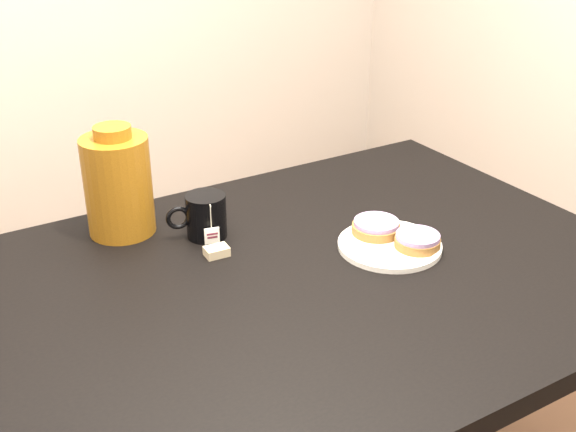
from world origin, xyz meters
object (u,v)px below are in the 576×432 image
(bagel_back, at_px, (376,227))
(mug, at_px, (205,216))
(table, at_px, (271,322))
(bagel_package, at_px, (118,184))
(teabag_pouch, at_px, (217,251))
(bagel_front, at_px, (418,241))
(plate, at_px, (390,244))

(bagel_back, xyz_separation_m, mug, (-0.29, 0.18, 0.02))
(table, relative_size, bagel_package, 6.23)
(teabag_pouch, bearing_deg, bagel_front, -29.00)
(teabag_pouch, distance_m, bagel_package, 0.24)
(table, distance_m, plate, 0.28)
(bagel_back, bearing_deg, bagel_front, -69.61)
(mug, bearing_deg, bagel_back, -19.57)
(bagel_package, bearing_deg, mug, -38.81)
(bagel_front, height_order, teabag_pouch, bagel_front)
(bagel_back, relative_size, teabag_pouch, 2.68)
(teabag_pouch, relative_size, bagel_package, 0.20)
(mug, distance_m, bagel_package, 0.18)
(table, relative_size, bagel_front, 13.30)
(table, relative_size, plate, 6.93)
(bagel_front, xyz_separation_m, teabag_pouch, (-0.34, 0.19, -0.02))
(mug, distance_m, teabag_pouch, 0.09)
(bagel_back, xyz_separation_m, bagel_front, (0.03, -0.09, 0.00))
(bagel_package, bearing_deg, plate, -39.02)
(table, bearing_deg, bagel_back, 9.06)
(bagel_back, distance_m, mug, 0.34)
(bagel_back, height_order, mug, mug)
(bagel_back, relative_size, mug, 0.94)
(table, xyz_separation_m, teabag_pouch, (-0.04, 0.14, 0.09))
(plate, distance_m, teabag_pouch, 0.34)
(mug, xyz_separation_m, bagel_package, (-0.14, 0.11, 0.06))
(bagel_back, height_order, teabag_pouch, bagel_back)
(table, relative_size, mug, 10.91)
(teabag_pouch, bearing_deg, mug, 78.26)
(bagel_front, xyz_separation_m, bagel_package, (-0.46, 0.38, 0.08))
(plate, bearing_deg, bagel_package, 140.98)
(bagel_front, bearing_deg, teabag_pouch, 151.00)
(plate, relative_size, bagel_front, 1.92)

